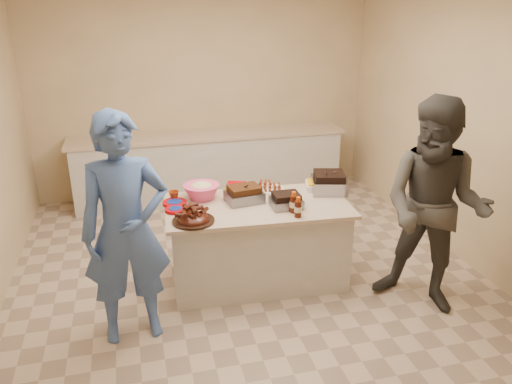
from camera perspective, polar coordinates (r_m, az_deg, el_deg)
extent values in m
cube|color=#47230F|center=(4.63, -1.34, -1.12)|extent=(0.36, 0.29, 0.10)
cube|color=black|center=(4.52, 3.45, -1.72)|extent=(0.28, 0.23, 0.08)
cube|color=gray|center=(4.93, 8.28, 0.07)|extent=(0.40, 0.40, 0.13)
cylinder|color=silver|center=(4.92, 1.59, 0.29)|extent=(0.34, 0.34, 0.05)
cube|color=#EEAD08|center=(4.98, 7.49, 0.36)|extent=(0.36, 0.30, 0.08)
cylinder|color=#391208|center=(4.42, 4.28, -2.32)|extent=(0.07, 0.07, 0.19)
cylinder|color=#391208|center=(4.33, 4.80, -2.85)|extent=(0.07, 0.07, 0.18)
cylinder|color=#EBA200|center=(4.70, -3.51, -0.79)|extent=(0.05, 0.05, 0.12)
imported|color=silver|center=(4.71, -0.36, -0.73)|extent=(0.15, 0.05, 0.15)
cylinder|color=#A00005|center=(4.63, -9.27, -1.40)|extent=(0.23, 0.23, 0.03)
cylinder|color=#A00005|center=(4.49, -9.18, -2.16)|extent=(0.20, 0.20, 0.03)
imported|color=#92330C|center=(4.73, -9.32, -0.89)|extent=(0.10, 0.09, 0.09)
cube|color=#A00005|center=(4.87, -2.26, 0.05)|extent=(0.21, 0.19, 0.09)
imported|color=#4464AC|center=(4.37, -13.49, -15.25)|extent=(0.83, 1.89, 0.44)
imported|color=#45423E|center=(4.83, 18.32, -11.95)|extent=(1.97, 1.94, 0.71)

